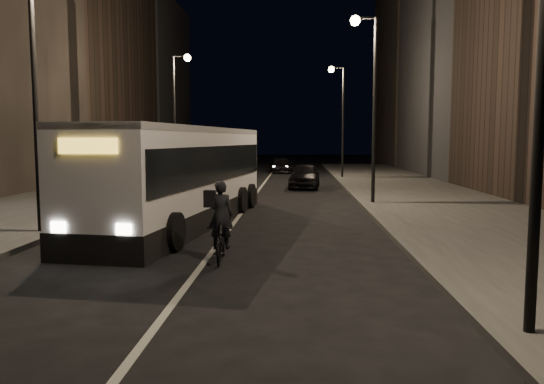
# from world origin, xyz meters

# --- Properties ---
(ground) EXTENTS (180.00, 180.00, 0.00)m
(ground) POSITION_xyz_m (0.00, 0.00, 0.00)
(ground) COLOR black
(ground) RESTS_ON ground
(sidewalk_right) EXTENTS (7.00, 70.00, 0.16)m
(sidewalk_right) POSITION_xyz_m (8.50, 14.00, 0.08)
(sidewalk_right) COLOR #343432
(sidewalk_right) RESTS_ON ground
(sidewalk_left) EXTENTS (7.00, 70.00, 0.16)m
(sidewalk_left) POSITION_xyz_m (-8.50, 14.00, 0.08)
(sidewalk_left) COLOR #343432
(sidewalk_left) RESTS_ON ground
(building_row_right) EXTENTS (8.00, 61.00, 21.00)m
(building_row_right) POSITION_xyz_m (16.00, 27.50, 10.50)
(building_row_right) COLOR black
(building_row_right) RESTS_ON ground
(building_row_left) EXTENTS (8.00, 61.00, 22.00)m
(building_row_left) POSITION_xyz_m (-16.00, 28.50, 11.00)
(building_row_left) COLOR black
(building_row_left) RESTS_ON ground
(streetlight_right_mid) EXTENTS (1.20, 0.44, 8.12)m
(streetlight_right_mid) POSITION_xyz_m (5.33, 12.00, 5.36)
(streetlight_right_mid) COLOR black
(streetlight_right_mid) RESTS_ON sidewalk_right
(streetlight_right_far) EXTENTS (1.20, 0.44, 8.12)m
(streetlight_right_far) POSITION_xyz_m (5.33, 28.00, 5.36)
(streetlight_right_far) COLOR black
(streetlight_right_far) RESTS_ON sidewalk_right
(streetlight_left_near) EXTENTS (1.20, 0.44, 8.12)m
(streetlight_left_near) POSITION_xyz_m (-5.33, 4.00, 5.36)
(streetlight_left_near) COLOR black
(streetlight_left_near) RESTS_ON sidewalk_left
(streetlight_left_far) EXTENTS (1.20, 0.44, 8.12)m
(streetlight_left_far) POSITION_xyz_m (-5.33, 22.00, 5.36)
(streetlight_left_far) COLOR black
(streetlight_left_far) RESTS_ON sidewalk_left
(city_bus) EXTENTS (4.27, 12.66, 3.35)m
(city_bus) POSITION_xyz_m (-1.75, 6.52, 1.83)
(city_bus) COLOR white
(city_bus) RESTS_ON ground
(cyclist_on_bicycle) EXTENTS (0.68, 1.74, 1.98)m
(cyclist_on_bicycle) POSITION_xyz_m (0.40, 0.91, 0.66)
(cyclist_on_bicycle) COLOR black
(cyclist_on_bicycle) RESTS_ON ground
(car_near) EXTENTS (2.06, 4.51, 1.50)m
(car_near) POSITION_xyz_m (2.68, 20.47, 0.75)
(car_near) COLOR black
(car_near) RESTS_ON ground
(car_mid) EXTENTS (1.94, 4.55, 1.46)m
(car_mid) POSITION_xyz_m (-1.91, 23.84, 0.73)
(car_mid) COLOR #3C3C3E
(car_mid) RESTS_ON ground
(car_far) EXTENTS (2.38, 4.73, 1.32)m
(car_far) POSITION_xyz_m (0.80, 35.40, 0.66)
(car_far) COLOR black
(car_far) RESTS_ON ground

